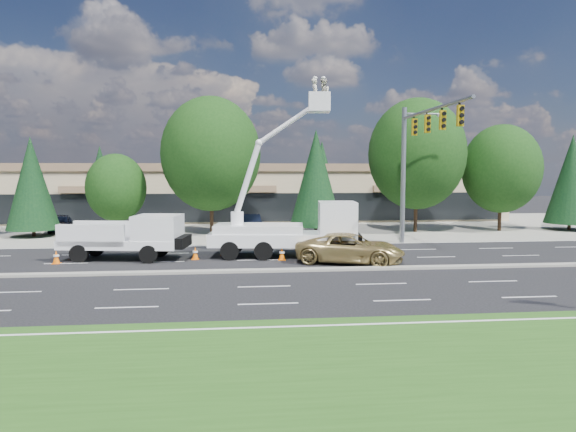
{
  "coord_description": "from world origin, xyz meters",
  "views": [
    {
      "loc": [
        -1.12,
        -24.21,
        4.8
      ],
      "look_at": [
        1.64,
        3.08,
        2.4
      ],
      "focal_mm": 32.0,
      "sensor_mm": 36.0,
      "label": 1
    }
  ],
  "objects": [
    {
      "name": "tree_back_d",
      "position": [
        22.0,
        42.0,
        4.94
      ],
      "size": [
        4.67,
        4.67,
        9.2
      ],
      "color": "#332114",
      "rests_on": "ground"
    },
    {
      "name": "road_median",
      "position": [
        0.0,
        0.0,
        0.06
      ],
      "size": [
        120.0,
        0.55,
        0.12
      ],
      "primitive_type": "cube",
      "color": "gray",
      "rests_on": "ground"
    },
    {
      "name": "tree_front_c",
      "position": [
        -10.0,
        15.0,
        3.57
      ],
      "size": [
        4.4,
        4.4,
        6.11
      ],
      "color": "#332114",
      "rests_on": "ground"
    },
    {
      "name": "concrete_apron",
      "position": [
        0.0,
        20.0,
        0.01
      ],
      "size": [
        140.0,
        22.0,
        0.01
      ],
      "primitive_type": "cube",
      "color": "gray",
      "rests_on": "ground"
    },
    {
      "name": "strip_mall",
      "position": [
        0.0,
        29.97,
        2.83
      ],
      "size": [
        50.4,
        15.4,
        5.5
      ],
      "color": "tan",
      "rests_on": "ground"
    },
    {
      "name": "traffic_cone_d",
      "position": [
        6.05,
        3.34,
        0.34
      ],
      "size": [
        0.4,
        0.4,
        0.7
      ],
      "color": "#FF6808",
      "rests_on": "ground"
    },
    {
      "name": "traffic_cone_b",
      "position": [
        -3.38,
        3.82,
        0.34
      ],
      "size": [
        0.4,
        0.4,
        0.7
      ],
      "color": "#FF6808",
      "rests_on": "ground"
    },
    {
      "name": "minivan",
      "position": [
        4.79,
        1.92,
        0.78
      ],
      "size": [
        6.16,
        4.34,
        1.56
      ],
      "primitive_type": "imported",
      "rotation": [
        0.0,
        0.0,
        1.22
      ],
      "color": "tan",
      "rests_on": "ground"
    },
    {
      "name": "grass_verge",
      "position": [
        0.0,
        -13.0,
        0.01
      ],
      "size": [
        140.0,
        10.0,
        0.01
      ],
      "primitive_type": "cube",
      "color": "#244E16",
      "rests_on": "ground"
    },
    {
      "name": "tree_back_b",
      "position": [
        -4.0,
        42.0,
        5.03
      ],
      "size": [
        4.76,
        4.76,
        9.38
      ],
      "color": "#332114",
      "rests_on": "ground"
    },
    {
      "name": "parked_car_east",
      "position": [
        0.0,
        16.29,
        0.7
      ],
      "size": [
        1.79,
        4.33,
        1.4
      ],
      "primitive_type": "imported",
      "rotation": [
        0.0,
        0.0,
        0.07
      ],
      "color": "black",
      "rests_on": "ground"
    },
    {
      "name": "tree_front_h",
      "position": [
        26.0,
        15.0,
        4.16
      ],
      "size": [
        3.93,
        3.93,
        7.75
      ],
      "color": "#332114",
      "rests_on": "ground"
    },
    {
      "name": "signal_mast",
      "position": [
        10.03,
        7.04,
        6.06
      ],
      "size": [
        2.76,
        10.16,
        9.0
      ],
      "color": "gray",
      "rests_on": "ground"
    },
    {
      "name": "tree_front_e",
      "position": [
        5.0,
        15.0,
        4.29
      ],
      "size": [
        4.06,
        4.06,
        8.0
      ],
      "color": "#332114",
      "rests_on": "ground"
    },
    {
      "name": "tree_back_a",
      "position": [
        -18.0,
        42.0,
        4.27
      ],
      "size": [
        4.03,
        4.03,
        7.95
      ],
      "color": "#332114",
      "rests_on": "ground"
    },
    {
      "name": "ground",
      "position": [
        0.0,
        0.0,
        0.0
      ],
      "size": [
        140.0,
        140.0,
        0.0
      ],
      "primitive_type": "plane",
      "color": "black",
      "rests_on": "ground"
    },
    {
      "name": "utility_pickup",
      "position": [
        -6.88,
        4.13,
        1.0
      ],
      "size": [
        6.63,
        3.24,
        2.44
      ],
      "rotation": [
        0.0,
        0.0,
        -0.15
      ],
      "color": "white",
      "rests_on": "ground"
    },
    {
      "name": "traffic_cone_c",
      "position": [
        1.31,
        3.13,
        0.34
      ],
      "size": [
        0.4,
        0.4,
        0.7
      ],
      "color": "#FF6808",
      "rests_on": "ground"
    },
    {
      "name": "tree_front_b",
      "position": [
        -16.0,
        15.0,
        3.92
      ],
      "size": [
        3.71,
        3.71,
        7.31
      ],
      "color": "#332114",
      "rests_on": "ground"
    },
    {
      "name": "tree_back_c",
      "position": [
        10.0,
        42.0,
        4.67
      ],
      "size": [
        4.42,
        4.42,
        8.7
      ],
      "color": "#332114",
      "rests_on": "ground"
    },
    {
      "name": "tree_front_d",
      "position": [
        -3.0,
        15.0,
        6.09
      ],
      "size": [
        7.49,
        7.49,
        10.4
      ],
      "color": "#332114",
      "rests_on": "ground"
    },
    {
      "name": "traffic_cone_a",
      "position": [
        -10.48,
        3.25,
        0.34
      ],
      "size": [
        0.4,
        0.4,
        0.7
      ],
      "color": "#FF6808",
      "rests_on": "ground"
    },
    {
      "name": "parked_car_west",
      "position": [
        -15.07,
        18.02,
        0.7
      ],
      "size": [
        2.46,
        4.33,
        1.39
      ],
      "primitive_type": "imported",
      "rotation": [
        0.0,
        0.0,
        0.21
      ],
      "color": "black",
      "rests_on": "ground"
    },
    {
      "name": "bucket_truck",
      "position": [
        2.17,
        4.12,
        2.12
      ],
      "size": [
        8.36,
        3.38,
        9.96
      ],
      "rotation": [
        0.0,
        0.0,
        -0.11
      ],
      "color": "white",
      "rests_on": "ground"
    },
    {
      "name": "tree_front_g",
      "position": [
        20.0,
        15.0,
        4.99
      ],
      "size": [
        6.15,
        6.15,
        8.53
      ],
      "color": "#332114",
      "rests_on": "ground"
    },
    {
      "name": "tree_front_f",
      "position": [
        13.0,
        15.0,
        6.15
      ],
      "size": [
        7.57,
        7.57,
        10.5
      ],
      "color": "#332114",
      "rests_on": "ground"
    }
  ]
}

